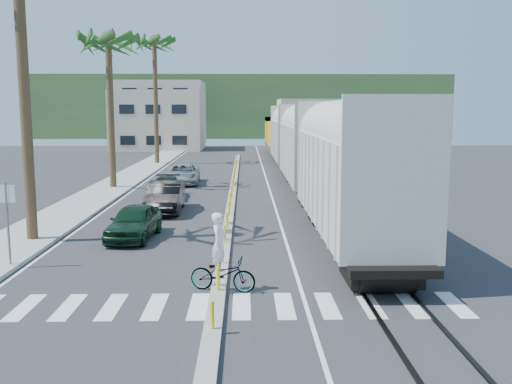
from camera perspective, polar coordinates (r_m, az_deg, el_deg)
ground at (r=18.10m, az=-3.66°, el=-9.22°), size 140.00×140.00×0.00m
sidewalk at (r=43.60m, az=-13.45°, el=0.95°), size 3.00×90.00×0.15m
rails at (r=45.77m, az=4.14°, el=1.44°), size 1.56×100.00×0.06m
median at (r=37.60m, az=-2.35°, el=0.06°), size 0.45×60.00×0.85m
crosswalk at (r=16.21m, az=-3.97°, el=-11.32°), size 14.00×2.20×0.01m
lane_markings at (r=42.70m, az=-5.09°, el=0.90°), size 9.42×90.00×0.01m
freight_train at (r=43.14m, az=4.47°, el=4.85°), size 3.00×60.94×5.85m
palm_trees at (r=41.29m, az=-14.10°, el=15.48°), size 3.50×37.20×13.75m
street_sign at (r=21.17m, az=-23.62°, el=-1.85°), size 0.60×0.08×3.00m
buildings at (r=89.21m, az=-5.83°, el=7.50°), size 38.00×27.00×10.00m
hillside at (r=117.26m, az=-1.55°, el=8.50°), size 80.00×20.00×12.00m
car_lead at (r=24.67m, az=-12.09°, el=-2.93°), size 2.42×4.55×1.45m
car_second at (r=30.80m, az=-9.07°, el=-0.48°), size 1.96×5.05×1.64m
car_third at (r=35.50m, az=-9.00°, el=0.40°), size 2.42×4.75×1.31m
car_rear at (r=42.42m, az=-7.34°, el=1.80°), size 2.86×5.43×1.45m
cyclist at (r=17.28m, az=-3.42°, el=-7.45°), size 1.72×2.38×2.40m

